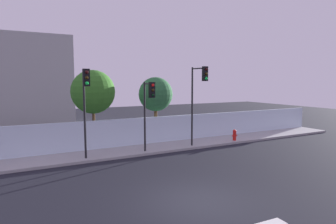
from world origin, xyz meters
The scene contains 10 objects.
ground_plane centered at (0.00, 0.00, 0.00)m, with size 80.00×80.00×0.00m, color black.
sidewalk centered at (0.00, 8.20, 0.07)m, with size 36.00×2.40×0.15m, color #9C9C9C.
perimeter_wall centered at (0.00, 9.49, 1.05)m, with size 36.00×0.18×1.80m, color silver.
traffic_light_left centered at (1.22, 7.06, 3.23)m, with size 0.36×1.12×4.20m.
traffic_light_center centered at (4.63, 6.90, 3.89)m, with size 0.37×1.50×5.16m.
traffic_light_right centered at (-2.42, 7.09, 3.69)m, with size 0.35×1.12×4.89m.
fire_hydrant centered at (8.16, 7.47, 0.58)m, with size 0.44×0.26×0.79m.
roadside_tree_leftmost centered at (-1.17, 10.69, 3.70)m, with size 2.88×2.88×5.15m.
roadside_tree_midleft centered at (3.39, 10.69, 3.45)m, with size 2.50×2.50×4.72m.
low_building_distant centered at (-5.62, 23.49, 4.40)m, with size 10.08×6.00×8.80m, color #A2A2A2.
Camera 1 is at (-5.71, -8.43, 4.37)m, focal length 30.87 mm.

